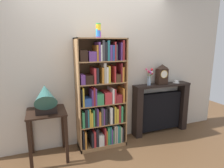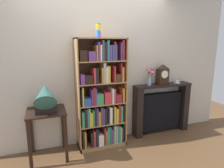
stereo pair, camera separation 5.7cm
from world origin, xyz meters
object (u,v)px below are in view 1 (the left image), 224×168
(bookshelf, at_px, (101,99))
(fireplace_mantel, at_px, (160,108))
(gramophone, at_px, (45,98))
(teacup_with_saucer, at_px, (176,82))
(flower_vase, at_px, (150,76))
(cup_stack, at_px, (98,31))
(mantel_clock, at_px, (162,74))
(side_table_left, at_px, (47,123))

(bookshelf, bearing_deg, fireplace_mantel, 4.54)
(gramophone, bearing_deg, teacup_with_saucer, 5.66)
(gramophone, distance_m, flower_vase, 1.82)
(cup_stack, relative_size, gramophone, 0.41)
(bookshelf, relative_size, gramophone, 3.51)
(fireplace_mantel, height_order, mantel_clock, mantel_clock)
(flower_vase, relative_size, teacup_with_saucer, 2.43)
(fireplace_mantel, distance_m, flower_vase, 0.71)
(mantel_clock, distance_m, teacup_with_saucer, 0.37)
(side_table_left, relative_size, gramophone, 1.46)
(side_table_left, relative_size, fireplace_mantel, 0.66)
(mantel_clock, bearing_deg, bookshelf, -176.42)
(gramophone, relative_size, teacup_with_saucer, 4.03)
(side_table_left, distance_m, teacup_with_saucer, 2.44)
(side_table_left, bearing_deg, cup_stack, 4.13)
(bookshelf, height_order, fireplace_mantel, bookshelf)
(side_table_left, xyz_separation_m, flower_vase, (1.80, 0.14, 0.57))
(gramophone, bearing_deg, mantel_clock, 6.51)
(fireplace_mantel, relative_size, teacup_with_saucer, 8.97)
(cup_stack, distance_m, gramophone, 1.25)
(side_table_left, bearing_deg, bookshelf, 4.76)
(bookshelf, height_order, teacup_with_saucer, bookshelf)
(bookshelf, distance_m, gramophone, 0.89)
(gramophone, relative_size, flower_vase, 1.66)
(cup_stack, bearing_deg, flower_vase, 4.82)
(cup_stack, xyz_separation_m, teacup_with_saucer, (1.58, 0.09, -0.91))
(gramophone, xyz_separation_m, teacup_with_saucer, (2.40, 0.24, 0.02))
(bookshelf, xyz_separation_m, fireplace_mantel, (1.22, 0.10, -0.34))
(cup_stack, bearing_deg, fireplace_mantel, 4.96)
(fireplace_mantel, bearing_deg, mantel_clock, -135.49)
(side_table_left, distance_m, flower_vase, 1.89)
(gramophone, distance_m, teacup_with_saucer, 2.41)
(cup_stack, distance_m, mantel_clock, 1.45)
(cup_stack, relative_size, side_table_left, 0.28)
(gramophone, height_order, flower_vase, flower_vase)
(flower_vase, bearing_deg, fireplace_mantel, 5.44)
(side_table_left, xyz_separation_m, teacup_with_saucer, (2.40, 0.15, 0.42))
(bookshelf, bearing_deg, side_table_left, -175.24)
(side_table_left, height_order, teacup_with_saucer, teacup_with_saucer)
(gramophone, relative_size, fireplace_mantel, 0.45)
(side_table_left, relative_size, flower_vase, 2.43)
(bookshelf, xyz_separation_m, teacup_with_saucer, (1.54, 0.08, 0.17))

